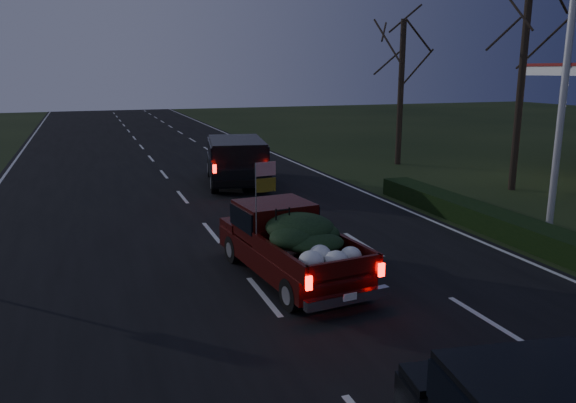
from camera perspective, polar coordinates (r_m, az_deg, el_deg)
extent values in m
plane|color=black|center=(11.83, -2.50, -9.66)|extent=(120.00, 120.00, 0.00)
cube|color=black|center=(11.82, -2.50, -9.62)|extent=(14.00, 120.00, 0.02)
cube|color=black|center=(17.89, 18.93, -1.44)|extent=(1.00, 10.00, 0.60)
cylinder|color=silver|center=(17.78, 26.37, 11.55)|extent=(0.20, 0.20, 9.00)
cylinder|color=black|center=(23.47, 22.63, 11.34)|extent=(0.28, 0.28, 8.50)
cylinder|color=black|center=(28.54, 11.37, 10.71)|extent=(0.28, 0.28, 7.00)
cube|color=#3F0A08|center=(12.71, 0.11, -5.45)|extent=(2.23, 4.57, 0.48)
cube|color=#3F0A08|center=(13.21, -1.40, -1.74)|extent=(1.77, 1.58, 0.79)
cube|color=black|center=(13.19, -1.41, -1.37)|extent=(1.85, 1.50, 0.48)
cube|color=#3F0A08|center=(11.66, 2.62, -5.82)|extent=(1.89, 2.63, 0.05)
ellipsoid|color=black|center=(11.93, 1.80, -3.37)|extent=(1.57, 1.73, 0.53)
cylinder|color=gray|center=(12.04, -3.27, -0.19)|extent=(0.03, 0.03, 1.76)
cube|color=red|center=(11.99, -2.27, 3.33)|extent=(0.46, 0.07, 0.30)
cube|color=gold|center=(12.06, -2.25, 1.68)|extent=(0.46, 0.07, 0.30)
cube|color=black|center=(23.32, -5.28, 3.46)|extent=(3.11, 5.63, 0.67)
cube|color=black|center=(22.93, -5.26, 5.21)|extent=(2.73, 4.19, 0.89)
cube|color=black|center=(22.92, -5.27, 5.43)|extent=(2.82, 4.10, 0.53)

